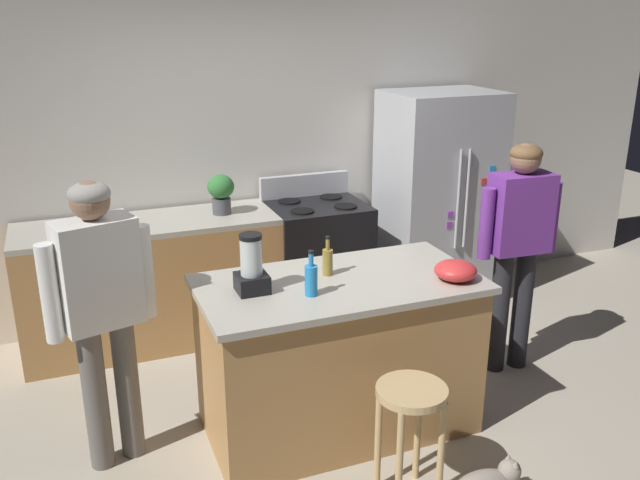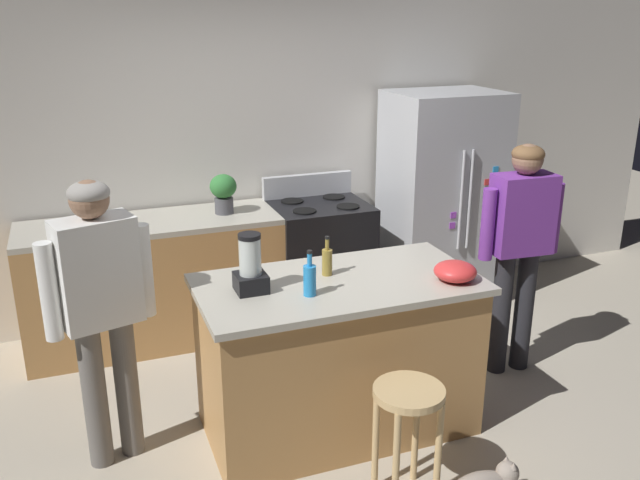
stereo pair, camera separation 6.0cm
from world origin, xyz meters
name	(u,v)px [view 2 (the right image)]	position (x,y,z in m)	size (l,w,h in m)	color
ground_plane	(337,425)	(0.00, 0.00, 0.00)	(14.00, 14.00, 0.00)	#B2A893
back_wall	(248,149)	(0.00, 1.95, 1.35)	(8.00, 0.10, 2.70)	silver
kitchen_island	(338,355)	(0.00, 0.00, 0.48)	(1.61, 0.84, 0.96)	#B7844C
back_counter_run	(163,280)	(-0.80, 1.55, 0.48)	(2.00, 0.64, 0.96)	#B7844C
refrigerator	(441,199)	(1.54, 1.50, 0.90)	(0.90, 0.73, 1.79)	#B7BABF
stove_range	(320,260)	(0.46, 1.52, 0.49)	(0.76, 0.65, 1.14)	black
person_by_island_left	(100,299)	(-1.28, 0.16, 0.98)	(0.59, 0.32, 1.62)	#66605B
person_by_sink_right	(520,238)	(1.39, 0.23, 0.98)	(0.59, 0.25, 1.61)	#26262B
bar_stool	(408,414)	(0.09, -0.72, 0.51)	(0.36, 0.36, 0.65)	tan
potted_plant	(223,191)	(-0.30, 1.55, 1.13)	(0.20, 0.20, 0.30)	#4C4C51
blender_appliance	(250,267)	(-0.50, 0.03, 1.09)	(0.17, 0.17, 0.33)	black
bottle_soda	(310,279)	(-0.22, -0.13, 1.05)	(0.07, 0.07, 0.26)	#268CD8
bottle_vinegar	(327,261)	(-0.03, 0.11, 1.04)	(0.06, 0.06, 0.24)	olive
mixing_bowl	(455,271)	(0.62, -0.22, 1.01)	(0.24, 0.24, 0.11)	red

